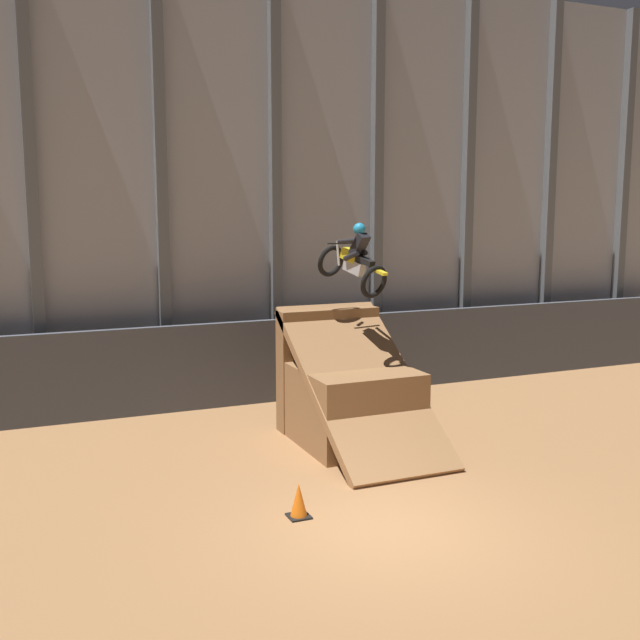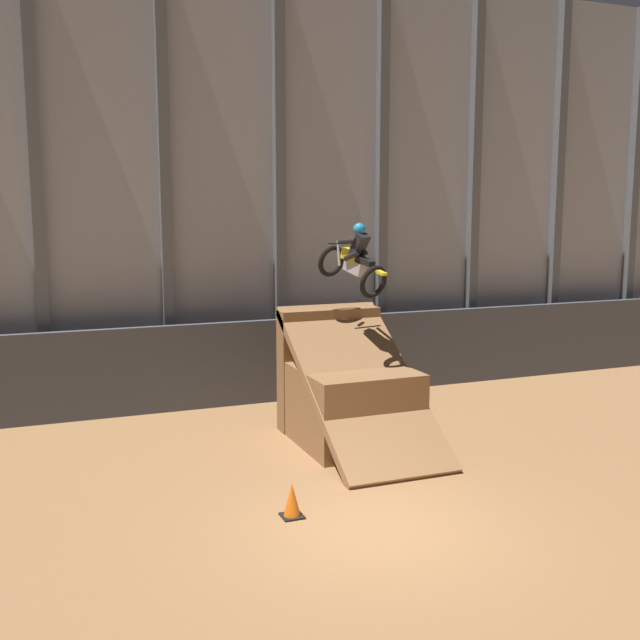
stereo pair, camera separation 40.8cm
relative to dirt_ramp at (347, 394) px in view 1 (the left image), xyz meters
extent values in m
plane|color=#996B42|center=(-1.48, -4.53, -1.02)|extent=(60.00, 60.00, 0.00)
cube|color=#A3A8B2|center=(-1.48, 4.82, 4.65)|extent=(32.00, 0.12, 11.33)
cube|color=slate|center=(-6.04, 4.62, 4.65)|extent=(0.28, 0.28, 11.33)
cube|color=slate|center=(-3.00, 4.62, 4.65)|extent=(0.28, 0.28, 11.33)
cube|color=slate|center=(0.04, 4.62, 4.65)|extent=(0.28, 0.28, 11.33)
cube|color=slate|center=(3.08, 4.62, 4.65)|extent=(0.28, 0.28, 11.33)
cube|color=slate|center=(6.12, 4.62, 4.65)|extent=(0.28, 0.28, 11.33)
cube|color=slate|center=(9.16, 4.62, 4.65)|extent=(0.28, 0.28, 11.33)
cube|color=slate|center=(12.20, 4.62, 4.65)|extent=(0.28, 0.28, 11.33)
cube|color=#474C56|center=(-1.48, 3.72, 0.07)|extent=(31.36, 0.20, 2.17)
cube|color=olive|center=(0.00, -0.15, -0.19)|extent=(2.33, 2.84, 1.66)
cube|color=olive|center=(0.00, 1.03, 0.37)|extent=(2.38, 0.50, 2.77)
cube|color=#996B42|center=(0.00, -0.76, 0.37)|extent=(2.38, 4.18, 2.94)
torus|color=black|center=(-0.03, 0.80, 2.85)|extent=(0.79, 0.51, 0.73)
torus|color=black|center=(0.39, -0.48, 2.49)|extent=(0.79, 0.51, 0.73)
cube|color=#B7B7BC|center=(0.20, 0.08, 2.77)|extent=(0.35, 0.60, 0.41)
cube|color=yellow|center=(0.17, 0.19, 3.01)|extent=(0.34, 0.53, 0.35)
cube|color=black|center=(0.29, -0.18, 2.93)|extent=(0.33, 0.59, 0.26)
cube|color=yellow|center=(0.44, -0.64, 2.71)|extent=(0.25, 0.39, 0.15)
cylinder|color=#B7B7BC|center=(0.04, 0.58, 3.04)|extent=(0.09, 0.13, 0.55)
cylinder|color=black|center=(0.07, 0.48, 3.26)|extent=(0.66, 0.07, 0.04)
cube|color=black|center=(0.25, -0.07, 3.25)|extent=(0.40, 0.49, 0.52)
sphere|color=#2393CC|center=(0.25, -0.05, 3.58)|extent=(0.35, 0.38, 0.32)
cylinder|color=black|center=(0.10, 0.02, 3.01)|extent=(0.24, 0.45, 0.25)
cylinder|color=black|center=(0.33, 0.09, 3.01)|extent=(0.24, 0.45, 0.25)
cylinder|color=black|center=(0.03, 0.10, 3.33)|extent=(0.24, 0.52, 0.12)
cylinder|color=black|center=(0.33, 0.20, 3.33)|extent=(0.24, 0.52, 0.12)
cube|color=black|center=(-2.53, -3.55, -1.00)|extent=(0.36, 0.36, 0.03)
cone|color=orange|center=(-2.53, -3.55, -0.71)|extent=(0.28, 0.28, 0.55)
camera|label=1|loc=(-6.81, -14.44, 4.01)|focal=42.00mm
camera|label=2|loc=(-6.43, -14.59, 4.01)|focal=42.00mm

